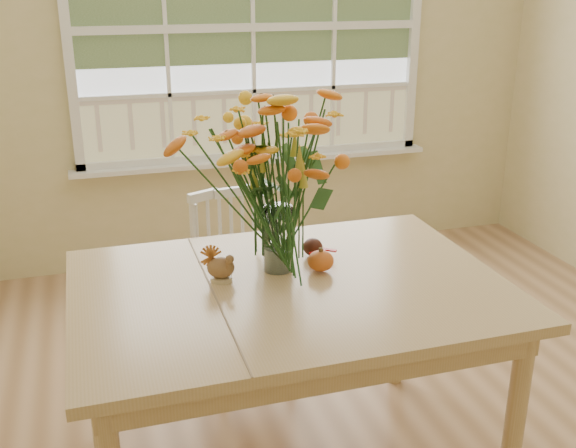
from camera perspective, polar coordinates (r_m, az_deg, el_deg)
name	(u,v)px	position (r m, az deg, el deg)	size (l,w,h in m)	color
wall_back	(252,59)	(4.49, -3.06, 13.78)	(4.00, 0.02, 2.70)	#D3C687
window	(253,30)	(4.44, -2.98, 16.06)	(2.42, 0.12, 1.74)	silver
dining_table	(290,307)	(2.46, 0.14, -7.01)	(1.53, 1.10, 0.82)	tan
windsor_chair	(239,276)	(3.23, -4.17, -4.42)	(0.46, 0.45, 0.90)	white
flower_vase	(277,174)	(2.40, -0.91, 4.25)	(0.52, 0.52, 0.62)	white
pumpkin	(321,262)	(2.50, 2.78, -3.22)	(0.10, 0.10, 0.08)	#D85719
turkey_figurine	(221,268)	(2.43, -5.70, -3.72)	(0.11, 0.09, 0.12)	#CCB78C
dark_gourd	(313,248)	(2.63, 2.10, -2.03)	(0.13, 0.10, 0.07)	#38160F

